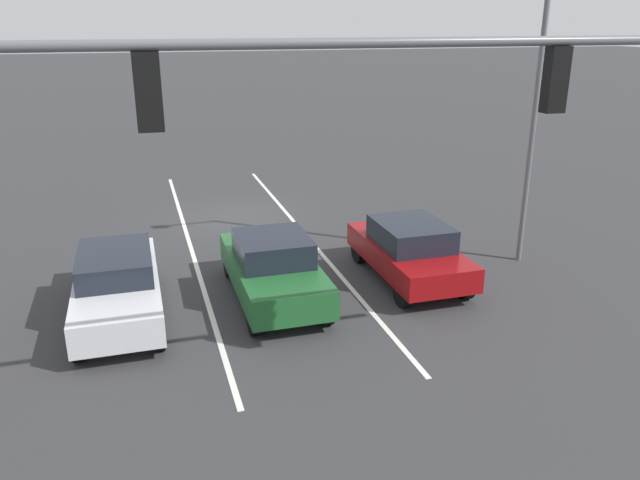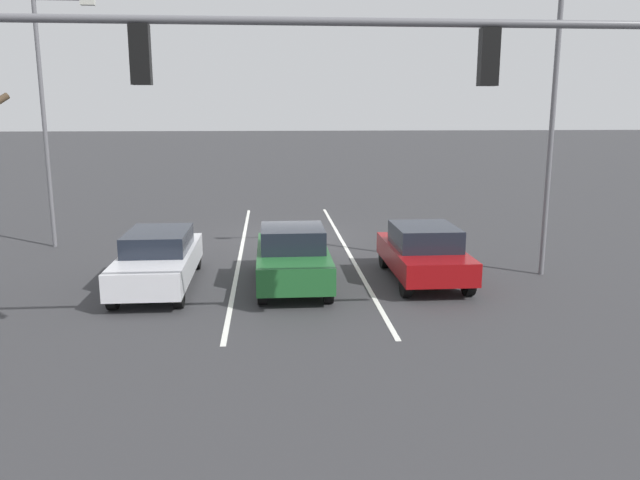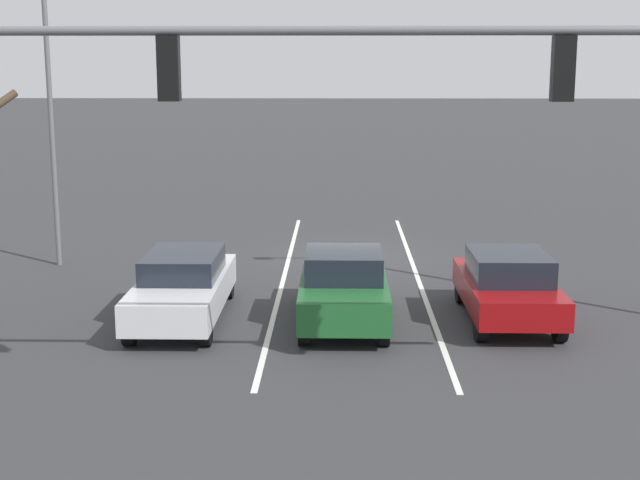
# 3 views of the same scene
# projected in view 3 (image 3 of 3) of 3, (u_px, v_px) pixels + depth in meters

# --- Properties ---
(ground_plane) EXTENTS (240.00, 240.00, 0.00)m
(ground_plane) POSITION_uv_depth(u_px,v_px,m) (350.00, 256.00, 25.92)
(ground_plane) COLOR #333335
(lane_stripe_left_divider) EXTENTS (0.12, 17.03, 0.01)m
(lane_stripe_left_divider) POSITION_uv_depth(u_px,v_px,m) (417.00, 277.00, 23.41)
(lane_stripe_left_divider) COLOR silver
(lane_stripe_left_divider) RESTS_ON ground_plane
(lane_stripe_center_divider) EXTENTS (0.12, 17.03, 0.01)m
(lane_stripe_center_divider) POSITION_uv_depth(u_px,v_px,m) (284.00, 276.00, 23.49)
(lane_stripe_center_divider) COLOR silver
(lane_stripe_center_divider) RESTS_ON ground_plane
(car_maroon_leftlane_front) EXTENTS (1.84, 4.17, 1.53)m
(car_maroon_leftlane_front) POSITION_uv_depth(u_px,v_px,m) (508.00, 285.00, 19.25)
(car_maroon_leftlane_front) COLOR maroon
(car_maroon_leftlane_front) RESTS_ON ground_plane
(car_darkgreen_midlane_front) EXTENTS (1.85, 4.45, 1.58)m
(car_darkgreen_midlane_front) POSITION_uv_depth(u_px,v_px,m) (344.00, 287.00, 19.18)
(car_darkgreen_midlane_front) COLOR #1E5928
(car_darkgreen_midlane_front) RESTS_ON ground_plane
(car_silver_rightlane_front) EXTENTS (1.78, 4.79, 1.48)m
(car_silver_rightlane_front) POSITION_uv_depth(u_px,v_px,m) (183.00, 286.00, 19.40)
(car_silver_rightlane_front) COLOR silver
(car_silver_rightlane_front) RESTS_ON ground_plane
(traffic_signal_gantry) EXTENTS (13.27, 0.37, 6.47)m
(traffic_signal_gantry) POSITION_uv_depth(u_px,v_px,m) (191.00, 111.00, 13.24)
(traffic_signal_gantry) COLOR slate
(traffic_signal_gantry) RESTS_ON ground_plane
(street_lamp_right_shoulder) EXTENTS (1.95, 0.24, 8.15)m
(street_lamp_right_shoulder) POSITION_uv_depth(u_px,v_px,m) (57.00, 94.00, 23.90)
(street_lamp_right_shoulder) COLOR slate
(street_lamp_right_shoulder) RESTS_ON ground_plane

